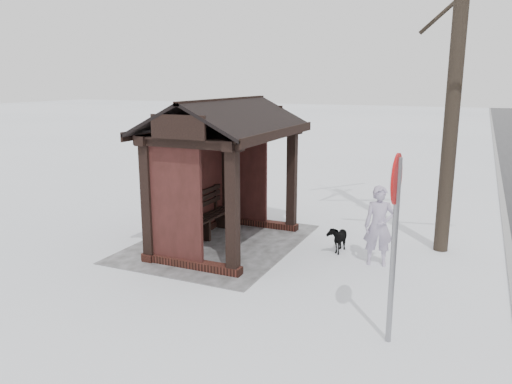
% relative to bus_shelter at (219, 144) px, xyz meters
% --- Properties ---
extents(ground, '(120.00, 120.00, 0.00)m').
position_rel_bus_shelter_xyz_m(ground, '(0.00, 0.16, -2.17)').
color(ground, white).
rests_on(ground, ground).
extents(trampled_patch, '(4.20, 3.20, 0.02)m').
position_rel_bus_shelter_xyz_m(trampled_patch, '(0.00, -0.04, -2.16)').
color(trampled_patch, '#9A9A9F').
rests_on(trampled_patch, ground).
extents(bus_shelter, '(3.60, 2.40, 3.09)m').
position_rel_bus_shelter_xyz_m(bus_shelter, '(0.00, 0.00, 0.00)').
color(bus_shelter, '#361A13').
rests_on(bus_shelter, ground).
extents(pedestrian, '(0.49, 0.63, 1.53)m').
position_rel_bus_shelter_xyz_m(pedestrian, '(-0.13, 3.32, -1.40)').
color(pedestrian, '#AFA2BE').
rests_on(pedestrian, ground).
extents(dog, '(0.68, 0.31, 0.57)m').
position_rel_bus_shelter_xyz_m(dog, '(-0.55, 2.42, -1.88)').
color(dog, black).
rests_on(dog, ground).
extents(road_sign, '(0.66, 0.10, 2.57)m').
position_rel_bus_shelter_xyz_m(road_sign, '(2.70, 4.00, -0.34)').
color(road_sign, gray).
rests_on(road_sign, ground).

